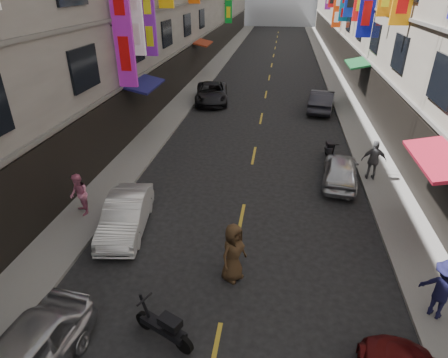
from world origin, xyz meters
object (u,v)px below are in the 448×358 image
(car_left_mid, at_px, (126,215))
(pedestrian_lfar, at_px, (79,195))
(scooter_crossing, at_px, (164,327))
(car_right_mid, at_px, (341,170))
(scooter_far_right, at_px, (330,151))
(pedestrian_crossing, at_px, (233,253))
(car_right_far, at_px, (322,100))
(car_left_far, at_px, (212,93))
(pedestrian_rnear, at_px, (443,290))
(pedestrian_rfar, at_px, (374,160))

(car_left_mid, bearing_deg, pedestrian_lfar, 155.27)
(scooter_crossing, height_order, car_right_mid, car_right_mid)
(scooter_crossing, xyz_separation_m, scooter_far_right, (5.09, 11.68, 0.00))
(car_left_mid, bearing_deg, pedestrian_crossing, -33.42)
(car_left_mid, distance_m, car_right_far, 17.50)
(scooter_far_right, height_order, car_right_mid, car_right_mid)
(scooter_far_right, height_order, car_left_far, car_left_far)
(car_left_mid, height_order, car_right_mid, car_left_mid)
(scooter_far_right, xyz_separation_m, pedestrian_rnear, (1.80, -9.93, 0.56))
(car_left_mid, bearing_deg, car_left_far, 81.08)
(pedestrian_lfar, xyz_separation_m, pedestrian_rfar, (11.44, 4.66, 0.08))
(scooter_far_right, xyz_separation_m, car_right_far, (0.20, 8.25, 0.28))
(pedestrian_rnear, relative_size, pedestrian_rfar, 0.97)
(pedestrian_lfar, relative_size, pedestrian_crossing, 0.87)
(car_left_far, height_order, pedestrian_rfar, pedestrian_rfar)
(pedestrian_lfar, height_order, pedestrian_crossing, pedestrian_crossing)
(scooter_crossing, xyz_separation_m, pedestrian_lfar, (-4.73, 4.96, 0.50))
(car_left_far, bearing_deg, pedestrian_lfar, -106.76)
(pedestrian_rnear, relative_size, pedestrian_crossing, 0.93)
(car_right_mid, bearing_deg, pedestrian_rnear, 109.70)
(car_left_mid, relative_size, pedestrian_crossing, 2.02)
(car_left_mid, relative_size, car_right_far, 0.87)
(car_left_mid, height_order, pedestrian_lfar, pedestrian_lfar)
(car_left_far, relative_size, car_right_far, 1.13)
(car_right_mid, height_order, pedestrian_lfar, pedestrian_lfar)
(car_right_mid, bearing_deg, pedestrian_crossing, 67.35)
(car_left_far, bearing_deg, pedestrian_crossing, -86.87)
(scooter_crossing, bearing_deg, car_left_far, 32.08)
(car_left_far, relative_size, pedestrian_crossing, 2.61)
(car_right_far, bearing_deg, car_left_mid, 71.62)
(scooter_far_right, xyz_separation_m, pedestrian_lfar, (-9.82, -6.73, 0.50))
(car_right_mid, bearing_deg, scooter_crossing, 67.57)
(scooter_crossing, height_order, pedestrian_rnear, pedestrian_rnear)
(car_left_far, xyz_separation_m, car_right_mid, (7.90, -11.65, -0.06))
(car_left_far, bearing_deg, scooter_crossing, -92.03)
(car_left_mid, xyz_separation_m, car_right_far, (8.00, 15.56, 0.09))
(car_right_far, distance_m, pedestrian_rfar, 10.41)
(pedestrian_lfar, distance_m, pedestrian_rnear, 12.06)
(scooter_far_right, height_order, pedestrian_lfar, pedestrian_lfar)
(car_left_mid, distance_m, pedestrian_rnear, 9.96)
(car_left_mid, bearing_deg, pedestrian_rfar, 20.57)
(car_left_far, distance_m, pedestrian_rfar, 14.59)
(car_left_mid, xyz_separation_m, pedestrian_rfar, (9.41, 5.25, 0.39))
(car_right_mid, xyz_separation_m, car_right_far, (0.00, 10.74, 0.10))
(scooter_far_right, bearing_deg, car_right_mid, 88.81)
(car_left_far, distance_m, pedestrian_crossing, 18.80)
(car_left_mid, bearing_deg, car_right_far, 54.21)
(scooter_far_right, height_order, pedestrian_rnear, pedestrian_rnear)
(car_right_far, distance_m, pedestrian_lfar, 18.02)
(car_left_mid, height_order, pedestrian_rnear, pedestrian_rnear)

